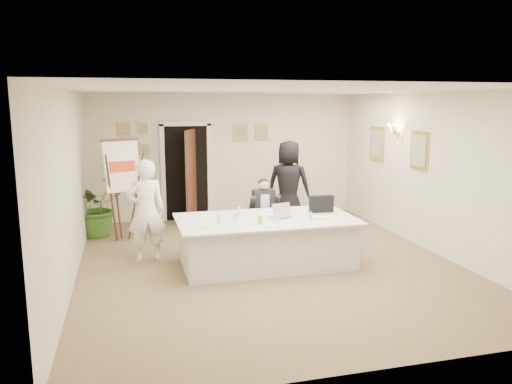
{
  "coord_description": "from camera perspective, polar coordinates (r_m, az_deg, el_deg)",
  "views": [
    {
      "loc": [
        -2.17,
        -7.6,
        2.62
      ],
      "look_at": [
        -0.04,
        0.6,
        1.09
      ],
      "focal_mm": 35.0,
      "sensor_mm": 36.0,
      "label": 1
    }
  ],
  "objects": [
    {
      "name": "glass_a",
      "position": [
        7.71,
        -4.24,
        -3.07
      ],
      "size": [
        0.08,
        0.08,
        0.14
      ],
      "primitive_type": "cylinder",
      "rotation": [
        0.0,
        0.0,
        -0.3
      ],
      "color": "silver",
      "rests_on": "conference_table"
    },
    {
      "name": "steel_jug",
      "position": [
        7.8,
        -2.32,
        -3.01
      ],
      "size": [
        0.09,
        0.09,
        0.11
      ],
      "primitive_type": "cylinder",
      "rotation": [
        0.0,
        0.0,
        -0.0
      ],
      "color": "silver",
      "rests_on": "conference_table"
    },
    {
      "name": "wall_front",
      "position": [
        4.8,
        12.96,
        -4.73
      ],
      "size": [
        6.0,
        0.1,
        2.8
      ],
      "primitive_type": "cube",
      "color": "beige",
      "rests_on": "floor"
    },
    {
      "name": "glass_d",
      "position": [
        8.18,
        -1.95,
        -2.27
      ],
      "size": [
        0.06,
        0.06,
        0.14
      ],
      "primitive_type": "cylinder",
      "rotation": [
        0.0,
        0.0,
        0.07
      ],
      "color": "silver",
      "rests_on": "conference_table"
    },
    {
      "name": "oj_glass",
      "position": [
        7.64,
        0.46,
        -3.21
      ],
      "size": [
        0.09,
        0.09,
        0.13
      ],
      "primitive_type": "cylinder",
      "rotation": [
        0.0,
        0.0,
        -0.35
      ],
      "color": "gold",
      "rests_on": "conference_table"
    },
    {
      "name": "pictures_back_wall",
      "position": [
        11.18,
        -7.54,
        6.23
      ],
      "size": [
        3.4,
        0.06,
        0.8
      ],
      "primitive_type": null,
      "color": "gold",
      "rests_on": "wall_back"
    },
    {
      "name": "laptop",
      "position": [
        8.07,
        2.71,
        -1.95
      ],
      "size": [
        0.41,
        0.43,
        0.28
      ],
      "primitive_type": null,
      "rotation": [
        0.0,
        0.0,
        0.28
      ],
      "color": "#B7BABC",
      "rests_on": "conference_table"
    },
    {
      "name": "floor",
      "position": [
        8.32,
        1.32,
        -8.08
      ],
      "size": [
        7.0,
        7.0,
        0.0
      ],
      "primitive_type": "plane",
      "color": "brown",
      "rests_on": "ground"
    },
    {
      "name": "potted_palm",
      "position": [
        10.32,
        -17.79,
        -1.54
      ],
      "size": [
        1.42,
        1.42,
        1.19
      ],
      "primitive_type": "imported",
      "rotation": [
        0.0,
        0.0,
        0.76
      ],
      "color": "#336120",
      "rests_on": "floor"
    },
    {
      "name": "wall_back",
      "position": [
        11.37,
        -3.5,
        4.09
      ],
      "size": [
        6.0,
        0.1,
        2.8
      ],
      "primitive_type": "cube",
      "color": "beige",
      "rests_on": "floor"
    },
    {
      "name": "conference_table",
      "position": [
        8.13,
        1.19,
        -5.64
      ],
      "size": [
        2.86,
        1.52,
        0.78
      ],
      "color": "silver",
      "rests_on": "floor"
    },
    {
      "name": "plate_near",
      "position": [
        7.53,
        1.91,
        -3.87
      ],
      "size": [
        0.28,
        0.28,
        0.01
      ],
      "primitive_type": "cylinder",
      "rotation": [
        0.0,
        0.0,
        0.31
      ],
      "color": "white",
      "rests_on": "conference_table"
    },
    {
      "name": "pictures_right_wall",
      "position": [
        10.23,
        15.73,
        5.0
      ],
      "size": [
        0.06,
        2.2,
        0.8
      ],
      "primitive_type": null,
      "color": "gold",
      "rests_on": "wall_right"
    },
    {
      "name": "plate_mid",
      "position": [
        7.51,
        -2.23,
        -3.9
      ],
      "size": [
        0.26,
        0.26,
        0.01
      ],
      "primitive_type": "cylinder",
      "rotation": [
        0.0,
        0.0,
        -0.08
      ],
      "color": "white",
      "rests_on": "conference_table"
    },
    {
      "name": "seated_man",
      "position": [
        9.16,
        0.93,
        -2.28
      ],
      "size": [
        0.63,
        0.66,
        1.26
      ],
      "primitive_type": null,
      "rotation": [
        0.0,
        0.0,
        -0.17
      ],
      "color": "black",
      "rests_on": "floor"
    },
    {
      "name": "ceiling",
      "position": [
        7.9,
        1.4,
        11.57
      ],
      "size": [
        6.0,
        7.0,
        0.02
      ],
      "primitive_type": "cube",
      "color": "white",
      "rests_on": "wall_back"
    },
    {
      "name": "paper_stack",
      "position": [
        8.09,
        7.42,
        -2.89
      ],
      "size": [
        0.36,
        0.3,
        0.03
      ],
      "primitive_type": "cube",
      "rotation": [
        0.0,
        0.0,
        -0.33
      ],
      "color": "white",
      "rests_on": "conference_table"
    },
    {
      "name": "doorway",
      "position": [
        11.11,
        -7.77,
        2.01
      ],
      "size": [
        1.14,
        0.86,
        2.2
      ],
      "color": "black",
      "rests_on": "floor"
    },
    {
      "name": "glass_c",
      "position": [
        7.87,
        6.22,
        -2.83
      ],
      "size": [
        0.08,
        0.08,
        0.14
      ],
      "primitive_type": "cylinder",
      "rotation": [
        0.0,
        0.0,
        -0.27
      ],
      "color": "silver",
      "rests_on": "conference_table"
    },
    {
      "name": "glass_b",
      "position": [
        7.7,
        2.43,
        -3.07
      ],
      "size": [
        0.07,
        0.07,
        0.14
      ],
      "primitive_type": "cylinder",
      "rotation": [
        0.0,
        0.0,
        0.25
      ],
      "color": "silver",
      "rests_on": "conference_table"
    },
    {
      "name": "wall_right",
      "position": [
        9.27,
        19.5,
        2.11
      ],
      "size": [
        0.1,
        7.0,
        2.8
      ],
      "primitive_type": "cube",
      "color": "beige",
      "rests_on": "floor"
    },
    {
      "name": "flip_chart",
      "position": [
        9.72,
        -15.13,
        -0.37
      ],
      "size": [
        0.69,
        0.53,
        1.92
      ],
      "color": "#3A1C12",
      "rests_on": "floor"
    },
    {
      "name": "standing_man",
      "position": [
        8.38,
        -12.45,
        -2.13
      ],
      "size": [
        0.66,
        0.47,
        1.71
      ],
      "primitive_type": "imported",
      "rotation": [
        0.0,
        0.0,
        3.24
      ],
      "color": "white",
      "rests_on": "floor"
    },
    {
      "name": "standing_woman",
      "position": [
        10.25,
        3.74,
        0.74
      ],
      "size": [
        1.08,
        0.98,
        1.86
      ],
      "primitive_type": "imported",
      "rotation": [
        0.0,
        0.0,
        2.59
      ],
      "color": "black",
      "rests_on": "floor"
    },
    {
      "name": "laptop_bag",
      "position": [
        8.51,
        7.47,
        -1.36
      ],
      "size": [
        0.42,
        0.14,
        0.29
      ],
      "primitive_type": "cube",
      "rotation": [
        0.0,
        0.0,
        -0.07
      ],
      "color": "black",
      "rests_on": "conference_table"
    },
    {
      "name": "wall_left",
      "position": [
        7.74,
        -20.53,
        0.54
      ],
      "size": [
        0.1,
        7.0,
        2.8
      ],
      "primitive_type": "cube",
      "color": "beige",
      "rests_on": "floor"
    },
    {
      "name": "wall_sconce",
      "position": [
        10.17,
        15.48,
        6.96
      ],
      "size": [
        0.2,
        0.3,
        0.24
      ],
      "primitive_type": null,
      "color": "gold",
      "rests_on": "wall_right"
    },
    {
      "name": "plate_left",
      "position": [
        7.49,
        -5.38,
        -3.98
      ],
      "size": [
        0.23,
        0.23,
        0.01
      ],
      "primitive_type": "cylinder",
      "rotation": [
        0.0,
        0.0,
        -0.1
      ],
      "color": "white",
      "rests_on": "conference_table"
    }
  ]
}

